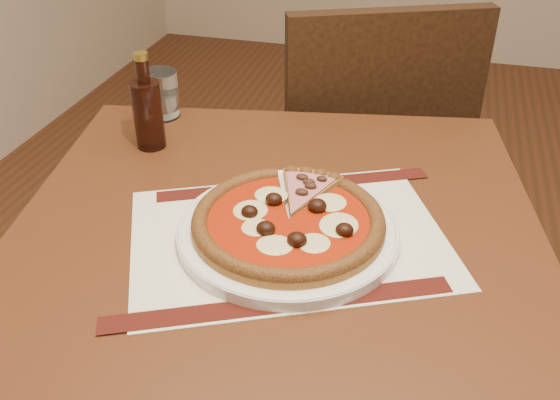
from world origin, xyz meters
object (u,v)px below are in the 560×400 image
(pizza, at_px, (288,221))
(water_glass, at_px, (159,94))
(chair_far, at_px, (365,156))
(table, at_px, (277,275))
(plate, at_px, (288,232))
(bottle, at_px, (148,111))

(pizza, xyz_separation_m, water_glass, (-0.35, 0.34, 0.02))
(pizza, relative_size, water_glass, 3.02)
(chair_far, bearing_deg, table, 61.29)
(table, height_order, pizza, pizza)
(table, relative_size, water_glass, 10.05)
(chair_far, xyz_separation_m, plate, (-0.03, -0.67, 0.23))
(pizza, bearing_deg, water_glass, 136.33)
(pizza, bearing_deg, table, 130.41)
(pizza, relative_size, bottle, 1.57)
(table, xyz_separation_m, bottle, (-0.29, 0.18, 0.17))
(table, bearing_deg, water_glass, 136.86)
(plate, bearing_deg, pizza, -89.04)
(table, relative_size, bottle, 5.21)
(table, height_order, chair_far, chair_far)
(plate, xyz_separation_m, water_glass, (-0.35, 0.34, 0.04))
(water_glass, distance_m, bottle, 0.13)
(chair_far, relative_size, plate, 2.88)
(table, distance_m, plate, 0.12)
(pizza, bearing_deg, bottle, 146.24)
(plate, distance_m, water_glass, 0.49)
(table, distance_m, chair_far, 0.65)
(bottle, bearing_deg, water_glass, 106.43)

